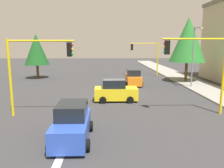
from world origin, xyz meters
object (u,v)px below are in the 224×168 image
at_px(traffic_signal_far_left, 146,52).
at_px(tree_opposite_side, 36,50).
at_px(car_orange, 133,78).
at_px(car_blue, 72,124).
at_px(traffic_signal_near_right, 36,62).
at_px(tree_roadside_mid, 188,40).
at_px(traffic_signal_near_left, 199,60).
at_px(street_lamp_curbside, 195,50).
at_px(car_yellow, 116,91).

bearing_deg(traffic_signal_far_left, tree_opposite_side, -83.15).
distance_m(car_orange, car_blue, 16.85).
relative_size(traffic_signal_near_right, tree_roadside_mid, 0.63).
height_order(tree_roadside_mid, tree_opposite_side, tree_roadside_mid).
bearing_deg(traffic_signal_far_left, car_blue, -19.00).
bearing_deg(car_orange, car_blue, -18.21).
distance_m(traffic_signal_near_left, car_blue, 9.85).
bearing_deg(tree_roadside_mid, street_lamp_curbside, -10.33).
relative_size(traffic_signal_near_right, car_blue, 1.33).
distance_m(traffic_signal_near_right, tree_opposite_side, 18.78).
xyz_separation_m(traffic_signal_near_left, car_orange, (-11.79, -3.11, -3.03)).
height_order(traffic_signal_far_left, street_lamp_curbside, street_lamp_curbside).
relative_size(traffic_signal_near_left, tree_roadside_mid, 0.65).
height_order(traffic_signal_near_right, traffic_signal_far_left, traffic_signal_near_right).
bearing_deg(car_orange, traffic_signal_near_left, 14.77).
height_order(tree_roadside_mid, car_yellow, tree_roadside_mid).
distance_m(traffic_signal_near_right, car_orange, 14.67).
xyz_separation_m(car_orange, car_blue, (16.01, -5.26, 0.00)).
relative_size(traffic_signal_far_left, street_lamp_curbside, 0.76).
xyz_separation_m(traffic_signal_near_right, street_lamp_curbside, (-9.61, 14.85, 0.51)).
distance_m(traffic_signal_near_left, tree_opposite_side, 24.54).
distance_m(tree_roadside_mid, car_blue, 22.70).
bearing_deg(car_blue, traffic_signal_far_left, 161.00).
relative_size(tree_roadside_mid, car_blue, 2.10).
bearing_deg(tree_roadside_mid, traffic_signal_near_right, -48.19).
bearing_deg(car_yellow, tree_opposite_side, -141.86).
xyz_separation_m(street_lamp_curbside, tree_opposite_side, (-8.39, -20.20, -0.09)).
xyz_separation_m(traffic_signal_near_left, tree_opposite_side, (-18.00, -16.68, 0.33)).
height_order(traffic_signal_far_left, car_yellow, traffic_signal_far_left).
bearing_deg(street_lamp_curbside, traffic_signal_far_left, -161.07).
xyz_separation_m(traffic_signal_near_right, car_blue, (4.21, 2.96, -2.94)).
bearing_deg(traffic_signal_near_left, street_lamp_curbside, 159.86).
relative_size(street_lamp_curbside, tree_roadside_mid, 0.82).
distance_m(car_yellow, car_orange, 8.21).
xyz_separation_m(traffic_signal_near_left, tree_roadside_mid, (-14.00, 4.32, 1.70)).
distance_m(traffic_signal_far_left, tree_roadside_mid, 7.65).
relative_size(tree_opposite_side, car_blue, 1.60).
bearing_deg(traffic_signal_far_left, tree_roadside_mid, 36.02).
distance_m(street_lamp_curbside, car_orange, 7.79).
relative_size(car_yellow, car_blue, 0.93).
height_order(tree_opposite_side, car_blue, tree_opposite_side).
bearing_deg(car_blue, car_orange, 161.79).
bearing_deg(tree_opposite_side, traffic_signal_near_right, 16.54).
xyz_separation_m(car_yellow, car_orange, (-7.79, 2.57, 0.00)).
xyz_separation_m(tree_roadside_mid, tree_opposite_side, (-4.00, -21.00, -1.37)).
height_order(street_lamp_curbside, tree_roadside_mid, tree_roadside_mid).
height_order(traffic_signal_near_left, tree_roadside_mid, tree_roadside_mid).
distance_m(tree_opposite_side, car_yellow, 18.11).
xyz_separation_m(tree_roadside_mid, car_orange, (2.21, -7.43, -4.73)).
bearing_deg(car_orange, traffic_signal_near_right, -34.87).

